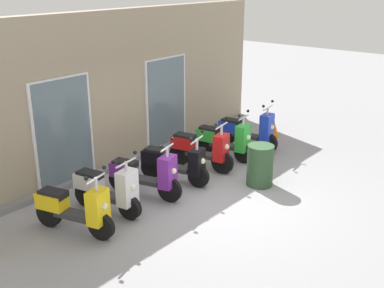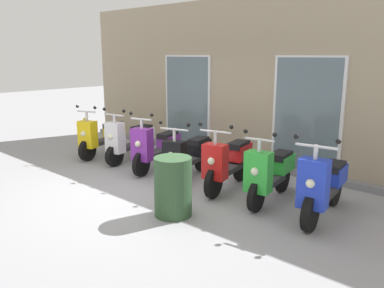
{
  "view_description": "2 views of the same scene",
  "coord_description": "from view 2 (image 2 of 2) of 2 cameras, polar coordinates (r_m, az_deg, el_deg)",
  "views": [
    {
      "loc": [
        -6.98,
        -5.18,
        4.22
      ],
      "look_at": [
        0.34,
        0.84,
        0.81
      ],
      "focal_mm": 44.73,
      "sensor_mm": 36.0,
      "label": 1
    },
    {
      "loc": [
        4.9,
        -4.29,
        2.32
      ],
      "look_at": [
        0.31,
        0.78,
        0.76
      ],
      "focal_mm": 36.88,
      "sensor_mm": 36.0,
      "label": 2
    }
  ],
  "objects": [
    {
      "name": "ground_plane",
      "position": [
        6.91,
        -6.3,
        -6.83
      ],
      "size": [
        40.0,
        40.0,
        0.0
      ],
      "primitive_type": "plane",
      "color": "#939399"
    },
    {
      "name": "storefront_facade",
      "position": [
        8.65,
        7.62,
        8.55
      ],
      "size": [
        9.91,
        0.5,
        3.49
      ],
      "color": "gray",
      "rests_on": "ground_plane"
    },
    {
      "name": "scooter_yellow",
      "position": [
        9.38,
        -12.87,
        1.13
      ],
      "size": [
        0.74,
        1.54,
        1.23
      ],
      "color": "black",
      "rests_on": "ground_plane"
    },
    {
      "name": "scooter_white",
      "position": [
        8.78,
        -9.01,
        0.59
      ],
      "size": [
        0.64,
        1.5,
        1.23
      ],
      "color": "black",
      "rests_on": "ground_plane"
    },
    {
      "name": "scooter_purple",
      "position": [
        8.06,
        -5.22,
        -0.36
      ],
      "size": [
        0.72,
        1.6,
        1.25
      ],
      "color": "black",
      "rests_on": "ground_plane"
    },
    {
      "name": "scooter_black",
      "position": [
        7.47,
        -0.56,
        -1.59
      ],
      "size": [
        0.76,
        1.56,
        1.17
      ],
      "color": "black",
      "rests_on": "ground_plane"
    },
    {
      "name": "scooter_red",
      "position": [
        6.89,
        5.21,
        -2.53
      ],
      "size": [
        0.69,
        1.59,
        1.24
      ],
      "color": "black",
      "rests_on": "ground_plane"
    },
    {
      "name": "scooter_green",
      "position": [
        6.41,
        11.24,
        -4.03
      ],
      "size": [
        0.58,
        1.54,
        1.24
      ],
      "color": "black",
      "rests_on": "ground_plane"
    },
    {
      "name": "scooter_blue",
      "position": [
        5.97,
        18.48,
        -5.74
      ],
      "size": [
        0.62,
        1.66,
        1.29
      ],
      "color": "black",
      "rests_on": "ground_plane"
    },
    {
      "name": "trash_bin",
      "position": [
        5.77,
        -2.77,
        -6.18
      ],
      "size": [
        0.55,
        0.55,
        0.88
      ],
      "primitive_type": "cylinder",
      "color": "#2D4C2D",
      "rests_on": "ground_plane"
    },
    {
      "name": "curb_bollard",
      "position": [
        10.65,
        -15.04,
        1.77
      ],
      "size": [
        0.12,
        0.12,
        0.7
      ],
      "primitive_type": "cylinder",
      "color": "yellow",
      "rests_on": "ground_plane"
    }
  ]
}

